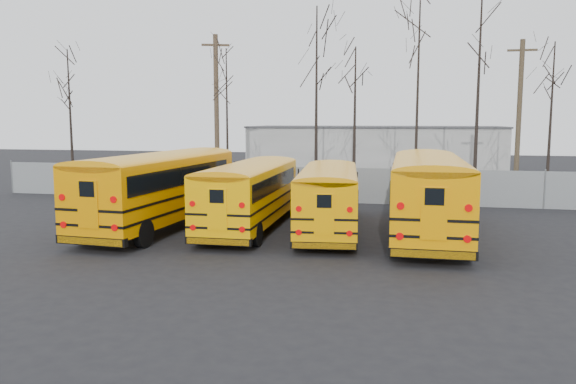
% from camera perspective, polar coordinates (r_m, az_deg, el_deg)
% --- Properties ---
extents(ground, '(120.00, 120.00, 0.00)m').
position_cam_1_polar(ground, '(20.60, -1.87, -5.79)').
color(ground, black).
rests_on(ground, ground).
extents(fence, '(40.00, 0.04, 2.00)m').
position_cam_1_polar(fence, '(32.05, 3.21, 0.74)').
color(fence, gray).
rests_on(fence, ground).
extents(distant_building, '(22.00, 8.00, 4.00)m').
position_cam_1_polar(distant_building, '(51.63, 8.77, 4.27)').
color(distant_building, beige).
rests_on(distant_building, ground).
extents(bus_a, '(3.59, 12.10, 3.34)m').
position_cam_1_polar(bus_a, '(24.95, -12.61, 0.90)').
color(bus_a, black).
rests_on(bus_a, ground).
extents(bus_b, '(2.54, 10.54, 2.94)m').
position_cam_1_polar(bus_b, '(24.11, -3.74, 0.28)').
color(bus_b, black).
rests_on(bus_b, ground).
extents(bus_c, '(3.29, 10.21, 2.81)m').
position_cam_1_polar(bus_c, '(23.42, 4.16, -0.11)').
color(bus_c, black).
rests_on(bus_c, ground).
extents(bus_d, '(2.76, 11.96, 3.34)m').
position_cam_1_polar(bus_d, '(23.23, 14.01, 0.40)').
color(bus_d, black).
rests_on(bus_d, ground).
extents(utility_pole_left, '(1.75, 0.74, 10.20)m').
position_cam_1_polar(utility_pole_left, '(37.73, -7.27, 8.13)').
color(utility_pole_left, '#4A3B2A').
rests_on(utility_pole_left, ground).
extents(utility_pole_right, '(1.66, 0.29, 9.32)m').
position_cam_1_polar(utility_pole_right, '(36.02, 22.40, 6.97)').
color(utility_pole_right, '#473A28').
rests_on(utility_pole_right, ground).
extents(tree_0, '(0.26, 0.26, 9.60)m').
position_cam_1_polar(tree_0, '(42.91, -21.23, 7.00)').
color(tree_0, black).
rests_on(tree_0, ground).
extents(tree_1, '(0.26, 0.26, 9.11)m').
position_cam_1_polar(tree_1, '(35.85, -6.21, 7.10)').
color(tree_1, black).
rests_on(tree_1, ground).
extents(tree_2, '(0.26, 0.26, 11.78)m').
position_cam_1_polar(tree_2, '(36.38, 2.90, 9.24)').
color(tree_2, black).
rests_on(tree_2, ground).
extents(tree_3, '(0.26, 0.26, 9.31)m').
position_cam_1_polar(tree_3, '(36.78, 6.79, 7.25)').
color(tree_3, black).
rests_on(tree_3, ground).
extents(tree_4, '(0.26, 0.26, 12.51)m').
position_cam_1_polar(tree_4, '(33.30, 13.03, 9.86)').
color(tree_4, black).
rests_on(tree_4, ground).
extents(tree_5, '(0.26, 0.26, 12.87)m').
position_cam_1_polar(tree_5, '(36.46, 18.75, 9.71)').
color(tree_5, black).
rests_on(tree_5, ground).
extents(tree_6, '(0.26, 0.26, 9.25)m').
position_cam_1_polar(tree_6, '(37.16, 25.12, 6.57)').
color(tree_6, black).
rests_on(tree_6, ground).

